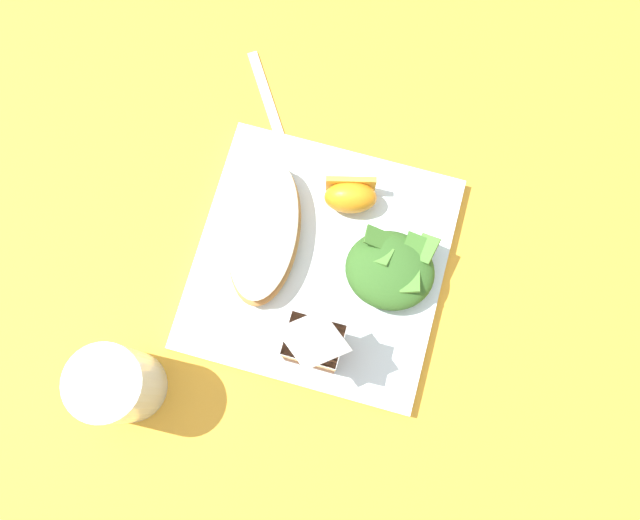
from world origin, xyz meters
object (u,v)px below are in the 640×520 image
green_salad_pile (390,270)px  orange_wedge_front (351,196)px  cheesy_pizza_bread (264,232)px  drinking_clear_cup (118,385)px  metal_fork (278,130)px  white_plate (320,263)px  milk_carton (314,343)px

green_salad_pile → orange_wedge_front: size_ratio=1.49×
cheesy_pizza_bread → drinking_clear_cup: bearing=64.4°
green_salad_pile → metal_fork: 0.23m
white_plate → cheesy_pizza_bread: 0.07m
white_plate → milk_carton: 0.12m
cheesy_pizza_bread → orange_wedge_front: bearing=-141.3°
green_salad_pile → orange_wedge_front: bearing=-48.1°
green_salad_pile → orange_wedge_front: green_salad_pile is taller
orange_wedge_front → milk_carton: bearing=91.9°
green_salad_pile → orange_wedge_front: 0.10m
metal_fork → orange_wedge_front: bearing=147.6°
cheesy_pizza_bread → orange_wedge_front: 0.11m
drinking_clear_cup → green_salad_pile: bearing=-141.0°
orange_wedge_front → drinking_clear_cup: size_ratio=0.62×
white_plate → metal_fork: white_plate is taller
orange_wedge_front → metal_fork: size_ratio=0.40×
white_plate → drinking_clear_cup: (0.17, 0.19, 0.05)m
green_salad_pile → drinking_clear_cup: size_ratio=0.93×
green_salad_pile → milk_carton: milk_carton is taller
green_salad_pile → drinking_clear_cup: drinking_clear_cup is taller
metal_fork → white_plate: bearing=122.5°
cheesy_pizza_bread → milk_carton: bearing=129.0°
milk_carton → cheesy_pizza_bread: bearing=-51.0°
cheesy_pizza_bread → green_salad_pile: bearing=177.9°
milk_carton → white_plate: bearing=-78.3°
milk_carton → drinking_clear_cup: milk_carton is taller
cheesy_pizza_bread → metal_fork: size_ratio=1.07×
cheesy_pizza_bread → orange_wedge_front: (-0.08, -0.07, 0.00)m
milk_carton → orange_wedge_front: (0.01, -0.18, -0.04)m
drinking_clear_cup → cheesy_pizza_bread: bearing=-115.6°
white_plate → drinking_clear_cup: drinking_clear_cup is taller
white_plate → milk_carton: (-0.02, 0.10, 0.07)m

